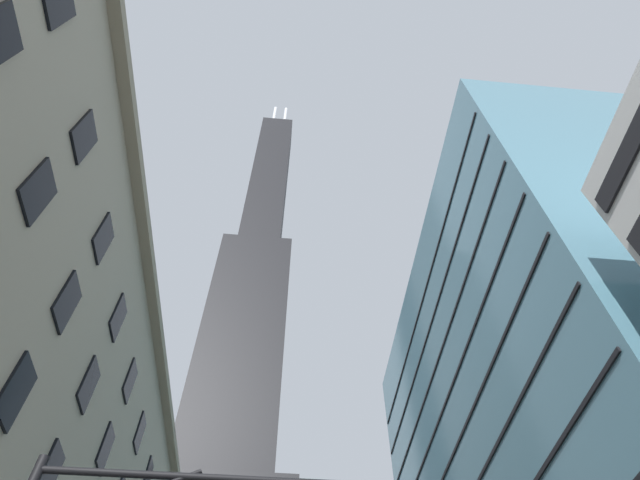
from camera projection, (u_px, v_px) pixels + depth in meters
dark_skyscraper at (234, 411)px, 93.19m from camera, size 22.86×22.86×197.42m
glass_office_midrise at (579, 467)px, 39.06m from camera, size 18.48×41.14×46.29m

